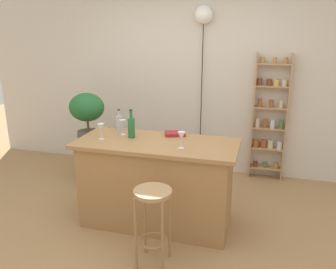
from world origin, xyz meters
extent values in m
plane|color=#A37A4C|center=(0.00, 0.00, 0.00)|extent=(12.00, 12.00, 0.00)
cube|color=beige|center=(0.00, 1.95, 1.40)|extent=(6.40, 0.10, 2.80)
cube|color=#9E7042|center=(0.00, 0.30, 0.43)|extent=(1.51, 0.67, 0.87)
cube|color=#9E7042|center=(0.00, 0.30, 0.89)|extent=(1.64, 0.72, 0.04)
cylinder|color=#997047|center=(0.06, -0.50, 0.34)|extent=(0.02, 0.02, 0.67)
cylinder|color=#997047|center=(0.29, -0.50, 0.34)|extent=(0.02, 0.02, 0.67)
cylinder|color=#997047|center=(0.06, -0.26, 0.34)|extent=(0.02, 0.02, 0.67)
cylinder|color=#997047|center=(0.29, -0.26, 0.34)|extent=(0.02, 0.02, 0.67)
torus|color=#997047|center=(0.18, -0.38, 0.23)|extent=(0.25, 0.25, 0.02)
cylinder|color=#A87F51|center=(0.18, -0.38, 0.69)|extent=(0.33, 0.33, 0.03)
cube|color=tan|center=(0.89, 1.82, 0.86)|extent=(0.02, 0.12, 1.71)
cube|color=tan|center=(1.32, 1.82, 0.86)|extent=(0.02, 0.12, 1.71)
cube|color=tan|center=(1.10, 1.82, 0.14)|extent=(0.41, 0.12, 0.02)
cylinder|color=brown|center=(0.97, 1.81, 0.19)|extent=(0.06, 0.06, 0.07)
cylinder|color=#4C7033|center=(1.11, 1.82, 0.19)|extent=(0.06, 0.06, 0.07)
cylinder|color=#AD7A38|center=(1.25, 1.82, 0.19)|extent=(0.06, 0.06, 0.07)
cube|color=tan|center=(1.10, 1.82, 0.43)|extent=(0.41, 0.12, 0.02)
cylinder|color=#994C23|center=(0.95, 1.81, 0.49)|extent=(0.08, 0.08, 0.11)
cylinder|color=#994C23|center=(1.06, 1.83, 0.49)|extent=(0.08, 0.08, 0.11)
cylinder|color=beige|center=(1.15, 1.83, 0.49)|extent=(0.08, 0.08, 0.11)
cylinder|color=silver|center=(1.27, 1.81, 0.49)|extent=(0.08, 0.08, 0.11)
cube|color=tan|center=(1.10, 1.82, 0.71)|extent=(0.41, 0.12, 0.02)
cylinder|color=beige|center=(0.95, 1.82, 0.78)|extent=(0.06, 0.06, 0.12)
cylinder|color=#994C23|center=(1.06, 1.83, 0.78)|extent=(0.06, 0.06, 0.12)
cylinder|color=silver|center=(1.15, 1.81, 0.78)|extent=(0.06, 0.06, 0.12)
cylinder|color=#4C7033|center=(1.27, 1.82, 0.78)|extent=(0.06, 0.06, 0.12)
cube|color=tan|center=(1.10, 1.82, 1.00)|extent=(0.41, 0.12, 0.02)
cylinder|color=#994C23|center=(0.97, 1.82, 1.06)|extent=(0.05, 0.05, 0.10)
cylinder|color=#994C23|center=(1.11, 1.82, 1.06)|extent=(0.05, 0.05, 0.10)
cylinder|color=beige|center=(1.24, 1.82, 1.06)|extent=(0.05, 0.05, 0.10)
cube|color=tan|center=(1.10, 1.82, 1.29)|extent=(0.41, 0.12, 0.02)
cylinder|color=brown|center=(0.94, 1.83, 1.34)|extent=(0.07, 0.07, 0.08)
cylinder|color=brown|center=(1.06, 1.82, 1.34)|extent=(0.07, 0.07, 0.08)
cylinder|color=gold|center=(1.15, 1.81, 1.34)|extent=(0.07, 0.07, 0.08)
cylinder|color=beige|center=(1.25, 1.82, 1.34)|extent=(0.07, 0.07, 0.08)
cube|color=tan|center=(1.10, 1.82, 1.57)|extent=(0.41, 0.12, 0.02)
cylinder|color=#AD7A38|center=(0.96, 1.82, 1.62)|extent=(0.05, 0.05, 0.08)
cylinder|color=#AD7A38|center=(1.11, 1.81, 1.62)|extent=(0.05, 0.05, 0.08)
cylinder|color=#AD7A38|center=(1.24, 1.83, 1.62)|extent=(0.05, 0.05, 0.08)
cylinder|color=#2D2823|center=(-1.22, 1.12, 0.25)|extent=(0.30, 0.30, 0.50)
cylinder|color=#514C47|center=(-1.22, 1.12, 0.60)|extent=(0.29, 0.29, 0.20)
cylinder|color=brown|center=(-1.22, 1.12, 0.78)|extent=(0.03, 0.03, 0.16)
ellipsoid|color=#23602D|center=(-1.22, 1.12, 1.02)|extent=(0.47, 0.42, 0.37)
cylinder|color=#236638|center=(-0.30, 0.37, 1.01)|extent=(0.08, 0.08, 0.21)
cylinder|color=#236638|center=(-0.30, 0.37, 1.15)|extent=(0.03, 0.03, 0.08)
cylinder|color=black|center=(-0.30, 0.37, 1.20)|extent=(0.03, 0.03, 0.01)
cylinder|color=#B2B2B7|center=(-0.53, 0.59, 0.99)|extent=(0.07, 0.07, 0.16)
cylinder|color=#B2B2B7|center=(-0.53, 0.59, 1.10)|extent=(0.03, 0.03, 0.06)
cylinder|color=black|center=(-0.53, 0.59, 1.14)|extent=(0.03, 0.03, 0.01)
cylinder|color=silver|center=(-0.42, 0.44, 0.91)|extent=(0.06, 0.06, 0.00)
cylinder|color=silver|center=(-0.42, 0.44, 0.95)|extent=(0.01, 0.01, 0.07)
cone|color=silver|center=(-0.42, 0.44, 1.03)|extent=(0.07, 0.07, 0.08)
cylinder|color=silver|center=(-0.58, 0.23, 0.91)|extent=(0.06, 0.06, 0.00)
cylinder|color=silver|center=(-0.58, 0.23, 0.95)|extent=(0.01, 0.01, 0.07)
cone|color=silver|center=(-0.58, 0.23, 1.03)|extent=(0.07, 0.07, 0.08)
cylinder|color=silver|center=(0.29, 0.17, 0.91)|extent=(0.06, 0.06, 0.00)
cylinder|color=silver|center=(0.29, 0.17, 0.95)|extent=(0.01, 0.01, 0.07)
cone|color=silver|center=(0.29, 0.17, 1.03)|extent=(0.07, 0.07, 0.08)
cube|color=maroon|center=(0.12, 0.57, 0.92)|extent=(0.25, 0.21, 0.03)
cylinder|color=black|center=(0.17, 1.84, 1.09)|extent=(0.01, 0.01, 2.18)
sphere|color=white|center=(0.17, 1.84, 2.18)|extent=(0.24, 0.24, 0.24)
camera|label=1|loc=(1.01, -2.87, 1.99)|focal=36.99mm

